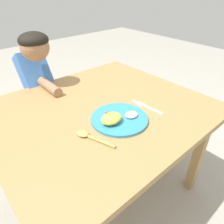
{
  "coord_description": "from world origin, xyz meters",
  "views": [
    {
      "loc": [
        -0.57,
        -0.74,
        1.24
      ],
      "look_at": [
        -0.0,
        -0.1,
        0.68
      ],
      "focal_mm": 32.98,
      "sensor_mm": 36.0,
      "label": 1
    }
  ],
  "objects_px": {
    "plate": "(118,118)",
    "spoon": "(88,136)",
    "person": "(40,95)",
    "fork": "(146,107)"
  },
  "relations": [
    {
      "from": "plate",
      "to": "spoon",
      "type": "height_order",
      "value": "plate"
    },
    {
      "from": "spoon",
      "to": "person",
      "type": "bearing_deg",
      "value": -25.18
    },
    {
      "from": "plate",
      "to": "spoon",
      "type": "xyz_separation_m",
      "value": [
        -0.18,
        -0.01,
        -0.01
      ]
    },
    {
      "from": "spoon",
      "to": "person",
      "type": "xyz_separation_m",
      "value": [
        0.08,
        0.72,
        -0.12
      ]
    },
    {
      "from": "fork",
      "to": "spoon",
      "type": "distance_m",
      "value": 0.38
    },
    {
      "from": "person",
      "to": "spoon",
      "type": "bearing_deg",
      "value": 83.39
    },
    {
      "from": "plate",
      "to": "spoon",
      "type": "relative_size",
      "value": 1.46
    },
    {
      "from": "plate",
      "to": "fork",
      "type": "xyz_separation_m",
      "value": [
        0.2,
        -0.01,
        -0.01
      ]
    },
    {
      "from": "fork",
      "to": "spoon",
      "type": "xyz_separation_m",
      "value": [
        -0.38,
        0.0,
        0.01
      ]
    },
    {
      "from": "fork",
      "to": "person",
      "type": "distance_m",
      "value": 0.79
    }
  ]
}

